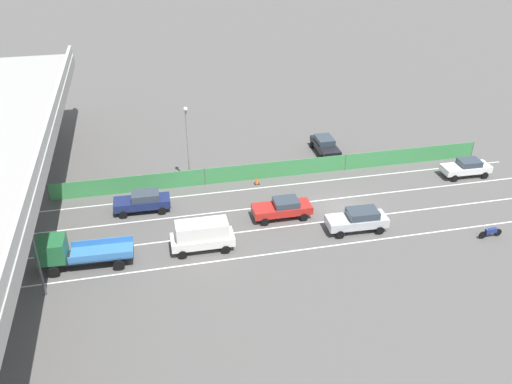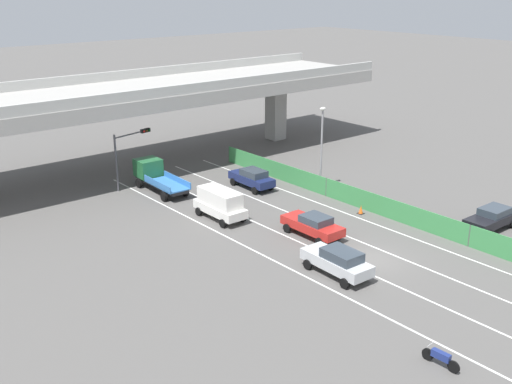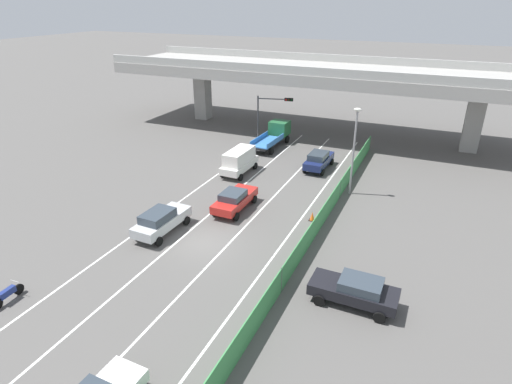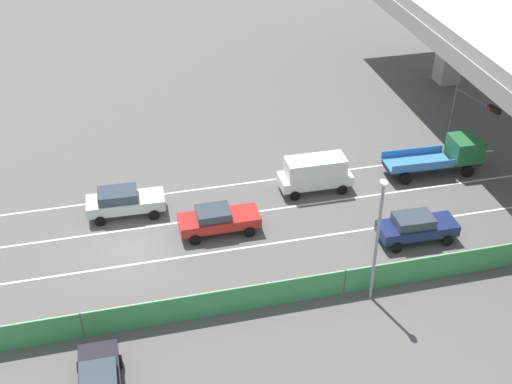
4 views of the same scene
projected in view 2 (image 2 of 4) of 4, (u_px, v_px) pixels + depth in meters
The scene contains 17 objects.
ground_plane at pixel (372, 260), 39.02m from camera, with size 300.00×300.00×0.00m, color #565451.
lane_line_left_edge at pixel (275, 261), 38.86m from camera, with size 0.14×43.74×0.01m, color silver.
lane_line_mid_left at pixel (311, 247), 40.84m from camera, with size 0.14×43.74×0.01m, color silver.
lane_line_mid_right at pixel (345, 235), 42.81m from camera, with size 0.14×43.74×0.01m, color silver.
lane_line_right_edge at pixel (375, 224), 44.79m from camera, with size 0.14×43.74×0.01m, color silver.
elevated_overpass at pixel (146, 95), 56.95m from camera, with size 50.77×11.64×8.44m.
green_fence at pixel (390, 209), 45.56m from camera, with size 0.10×39.84×1.56m.
car_sedan_silver at pixel (338, 261), 36.72m from camera, with size 2.12×4.71×1.74m.
car_sedan_red at pixel (313, 225), 42.34m from camera, with size 2.01×4.70×1.60m.
car_van_white at pixel (220, 203), 45.40m from camera, with size 2.06×4.61×2.27m.
car_sedan_navy at pixel (252, 178), 52.29m from camera, with size 2.02×4.56×1.69m.
flatbed_truck_blue at pixel (155, 175), 52.08m from camera, with size 2.43×6.43×2.37m.
motorcycle at pixel (441, 358), 28.11m from camera, with size 0.60×1.95×0.93m.
parked_sedan_dark at pixel (492, 218), 43.54m from camera, with size 4.61×2.05×1.60m.
traffic_light at pixel (129, 147), 51.85m from camera, with size 3.97×1.15×4.89m.
street_lamp at pixel (322, 141), 50.44m from camera, with size 0.60×0.36×7.20m.
traffic_cone at pixel (361, 210), 46.69m from camera, with size 0.47×0.47×0.67m.
Camera 2 is at (-28.38, -22.49, 16.89)m, focal length 42.82 mm.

